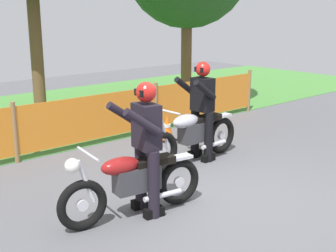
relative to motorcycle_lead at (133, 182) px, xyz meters
name	(u,v)px	position (x,y,z in m)	size (l,w,h in m)	color
ground	(221,198)	(1.28, -0.33, -0.47)	(24.00, 24.00, 0.02)	#5B5B60
grass_verge	(27,117)	(1.28, 5.99, -0.45)	(24.00, 6.09, 0.01)	#4C8C3D
barrier_fence	(93,118)	(1.28, 2.95, 0.09)	(9.25, 0.08, 1.05)	olive
motorcycle_lead	(133,182)	(0.00, 0.00, 0.00)	(1.98, 0.63, 0.94)	black
motorcycle_trailing	(193,135)	(2.02, 1.02, 0.03)	(2.11, 0.62, 1.00)	black
rider_lead	(146,144)	(0.19, -0.03, 0.46)	(0.62, 0.60, 1.69)	black
rider_trailing	(202,108)	(2.23, 1.03, 0.46)	(0.57, 0.55, 1.69)	black
traffic_cone	(167,128)	(2.54, 2.29, -0.20)	(0.32, 0.32, 0.53)	black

